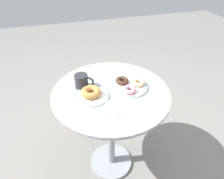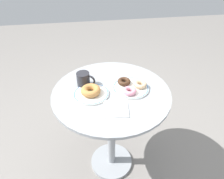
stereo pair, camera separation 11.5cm
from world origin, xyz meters
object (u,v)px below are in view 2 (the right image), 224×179
paper_napkin (116,108)px  plate_right (131,88)px  plate_left (91,94)px  cafe_table (111,115)px  donut_old_fashioned (91,90)px  donut_pink_frosted (130,91)px  donut_glazed (140,84)px  coffee_mug (84,79)px  donut_chocolate (124,81)px

paper_napkin → plate_right: bearing=54.5°
plate_left → paper_napkin: (0.12, -0.14, -0.00)m
cafe_table → donut_old_fashioned: (-0.12, -0.01, 0.23)m
donut_pink_frosted → donut_old_fashioned: bearing=172.0°
plate_right → donut_glazed: donut_glazed is taller
plate_right → paper_napkin: (-0.12, -0.16, -0.00)m
donut_old_fashioned → donut_glazed: bearing=4.4°
donut_glazed → plate_left: bearing=-175.8°
paper_napkin → coffee_mug: coffee_mug is taller
cafe_table → donut_pink_frosted: size_ratio=9.00×
cafe_table → donut_old_fashioned: bearing=-173.0°
donut_old_fashioned → paper_napkin: 0.19m
cafe_table → plate_left: plate_left is taller
plate_left → plate_right: 0.24m
donut_chocolate → plate_right: bearing=-54.5°
cafe_table → donut_chocolate: 0.24m
plate_left → cafe_table: bearing=6.7°
plate_right → donut_pink_frosted: size_ratio=2.71×
donut_old_fashioned → donut_pink_frosted: bearing=-8.0°
donut_glazed → paper_napkin: donut_glazed is taller
donut_glazed → coffee_mug: bearing=167.3°
coffee_mug → cafe_table: bearing=-28.1°
coffee_mug → plate_left: bearing=-70.3°
donut_glazed → paper_napkin: 0.24m
plate_left → donut_glazed: donut_glazed is taller
plate_right → coffee_mug: 0.29m
cafe_table → paper_napkin: paper_napkin is taller
cafe_table → donut_pink_frosted: (0.10, -0.05, 0.22)m
plate_right → paper_napkin: bearing=-125.5°
cafe_table → plate_right: bearing=3.0°
donut_old_fashioned → cafe_table: bearing=7.0°
plate_right → donut_old_fashioned: size_ratio=1.90×
donut_glazed → paper_napkin: (-0.17, -0.16, -0.02)m
donut_chocolate → donut_pink_frosted: same height
paper_napkin → donut_glazed: bearing=43.6°
donut_old_fashioned → donut_pink_frosted: (0.22, -0.03, -0.01)m
donut_glazed → donut_old_fashioned: bearing=-175.6°
paper_napkin → coffee_mug: size_ratio=1.21×
plate_left → paper_napkin: 0.19m
plate_left → donut_pink_frosted: bearing=-8.3°
plate_left → donut_chocolate: 0.22m
plate_right → coffee_mug: coffee_mug is taller
plate_left → paper_napkin: plate_left is taller
plate_left → donut_chocolate: (0.21, 0.07, 0.02)m
paper_napkin → donut_chocolate: bearing=68.1°
donut_pink_frosted → paper_napkin: donut_pink_frosted is taller
cafe_table → donut_pink_frosted: donut_pink_frosted is taller
plate_right → donut_old_fashioned: bearing=-175.0°
plate_right → paper_napkin: size_ratio=1.59×
donut_chocolate → paper_napkin: bearing=-111.9°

